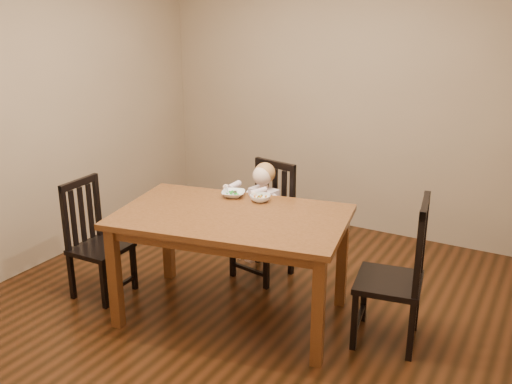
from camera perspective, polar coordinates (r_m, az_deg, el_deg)
The scene contains 9 objects.
room at distance 4.04m, azimuth -1.26°, elevation 5.52°, with size 4.01×4.01×2.71m.
dining_table at distance 4.11m, azimuth -2.43°, elevation -3.44°, with size 1.79×1.27×0.82m.
chair_child at distance 4.86m, azimuth 0.99°, elevation -3.05°, with size 0.49×0.47×0.99m.
chair_left at distance 4.72m, azimuth -15.74°, elevation -4.72°, with size 0.40×0.42×0.95m.
chair_right at distance 4.00m, azimuth 13.96°, elevation -8.09°, with size 0.50×0.52×1.05m.
toddler at distance 4.77m, azimuth 0.63°, elevation -1.71°, with size 0.31×0.38×0.53m, color silver, non-canonical shape.
bowl_peas at distance 4.43m, azimuth -2.28°, elevation -0.18°, with size 0.18×0.18×0.04m, color white.
bowl_veg at distance 4.33m, azimuth 0.43°, elevation -0.62°, with size 0.16×0.16×0.05m, color white.
fork at distance 4.42m, azimuth -2.86°, elevation 0.06°, with size 0.11×0.10×0.05m.
Camera 1 is at (2.01, -3.39, 2.26)m, focal length 40.00 mm.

